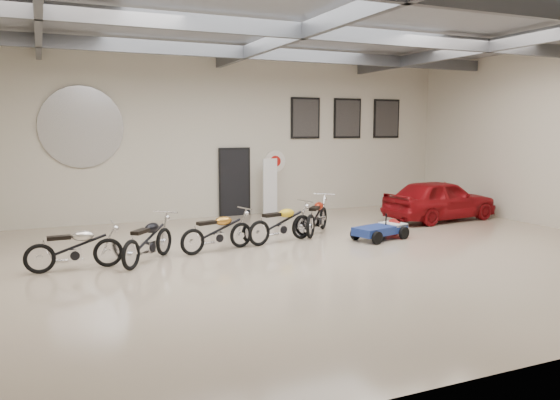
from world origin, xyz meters
name	(u,v)px	position (x,y,z in m)	size (l,w,h in m)	color
floor	(302,257)	(0.00, 0.00, 0.00)	(16.00, 12.00, 0.01)	tan
ceiling	(303,19)	(0.00, 0.00, 5.00)	(16.00, 12.00, 0.01)	gray
back_wall	(218,137)	(0.00, 6.00, 2.50)	(16.00, 0.02, 5.00)	beige
ceiling_beams	(303,31)	(0.00, 0.00, 4.75)	(15.80, 11.80, 0.32)	#4F5156
door	(234,183)	(0.50, 5.95, 1.05)	(0.92, 0.08, 2.10)	black
logo_plaque	(81,127)	(-4.00, 5.95, 2.80)	(2.30, 0.06, 1.16)	silver
poster_left	(305,118)	(3.00, 5.96, 3.10)	(1.05, 0.08, 1.35)	black
poster_mid	(347,118)	(4.60, 5.96, 3.10)	(1.05, 0.08, 1.35)	black
poster_right	(386,119)	(6.20, 5.96, 3.10)	(1.05, 0.08, 1.35)	black
oil_sign	(275,161)	(1.90, 5.95, 1.70)	(0.72, 0.10, 0.72)	white
banner_stand	(270,187)	(1.54, 5.50, 0.92)	(0.50, 0.20, 1.84)	white
motorcycle_silver	(74,247)	(-4.58, 0.78, 0.47)	(1.81, 0.56, 0.94)	silver
motorcycle_black	(148,239)	(-3.14, 0.86, 0.49)	(1.88, 0.58, 0.98)	silver
motorcycle_gold	(217,231)	(-1.52, 1.26, 0.48)	(1.83, 0.57, 0.95)	silver
motorcycle_yellow	(281,222)	(0.19, 1.57, 0.49)	(1.90, 0.59, 0.99)	silver
motorcycle_red	(317,215)	(1.52, 2.22, 0.50)	(1.91, 0.59, 0.99)	silver
go_kart	(384,226)	(2.75, 0.94, 0.32)	(1.78, 0.80, 0.65)	navy
vintage_car	(440,200)	(5.90, 2.61, 0.63)	(3.67, 1.48, 1.25)	maroon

